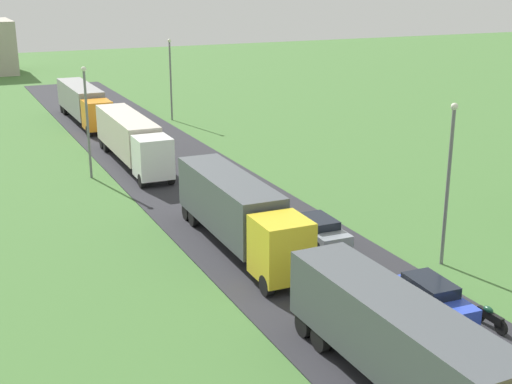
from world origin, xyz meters
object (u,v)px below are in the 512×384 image
truck_second (237,211)px  truck_third (131,138)px  car_second (432,296)px  lamppost_fourth (171,75)px  motorcycle_courier (490,317)px  truck_lead (421,356)px  truck_fourth (83,102)px  lamppost_third (87,117)px  car_third (320,229)px  lamppost_second (449,177)px

truck_second → truck_third: truck_second is taller
car_second → lamppost_fourth: 46.45m
motorcycle_courier → truck_lead: bearing=-152.1°
truck_fourth → lamppost_fourth: 9.22m
car_second → lamppost_fourth: (3.41, 46.17, 3.76)m
truck_lead → lamppost_fourth: bearing=80.8°
truck_lead → car_second: truck_lead is taller
motorcycle_courier → lamppost_fourth: 48.52m
car_second → lamppost_third: size_ratio=0.55×
car_second → car_third: bearing=90.9°
truck_fourth → lamppost_fourth: size_ratio=1.79×
truck_second → lamppost_third: 18.09m
truck_fourth → motorcycle_courier: size_ratio=7.63×
car_third → truck_fourth: bearing=97.2°
car_second → lamppost_third: lamppost_third is taller
truck_lead → motorcycle_courier: truck_lead is taller
truck_fourth → lamppost_fourth: bearing=-16.7°
truck_second → car_second: bearing=-66.4°
lamppost_fourth → car_third: bearing=-95.5°
car_second → motorcycle_courier: bearing=-57.5°
truck_lead → car_third: 15.82m
truck_second → car_third: bearing=-13.6°
truck_lead → truck_fourth: size_ratio=0.95×
lamppost_second → lamppost_third: size_ratio=1.03×
truck_fourth → car_second: 49.00m
truck_lead → lamppost_second: bearing=47.2°
lamppost_third → truck_fourth: bearing=79.7°
lamppost_second → truck_second: bearing=143.9°
truck_fourth → car_third: size_ratio=3.45×
truck_third → lamppost_second: 27.86m
car_second → lamppost_third: (-8.85, 28.07, 3.71)m
lamppost_third → lamppost_fourth: size_ratio=0.99×
truck_lead → motorcycle_courier: (6.30, 3.34, -1.53)m
truck_fourth → truck_third: bearing=-89.9°
truck_lead → motorcycle_courier: bearing=27.9°
truck_second → car_third: truck_second is taller
truck_third → lamppost_fourth: (8.48, 15.70, 2.44)m
lamppost_fourth → lamppost_second: bearing=-89.1°
truck_second → car_third: size_ratio=3.03×
lamppost_second → lamppost_third: bearing=118.5°
motorcycle_courier → lamppost_second: bearing=67.1°
truck_second → truck_fourth: bearing=90.7°
lamppost_fourth → truck_lead: bearing=-99.2°
truck_lead → lamppost_fourth: (8.34, 51.64, 2.54)m
truck_third → car_second: size_ratio=3.22×
truck_lead → lamppost_fourth: size_ratio=1.70×
truck_third → motorcycle_courier: size_ratio=7.40×
truck_second → motorcycle_courier: 14.22m
car_third → lamppost_fourth: (3.55, 36.62, 3.82)m
motorcycle_courier → lamppost_second: (2.71, 6.41, 4.13)m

